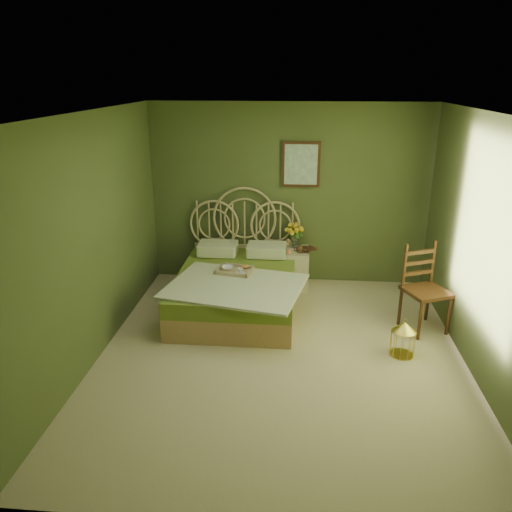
# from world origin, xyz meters

# --- Properties ---
(floor) EXTENTS (4.50, 4.50, 0.00)m
(floor) POSITION_xyz_m (0.00, 0.00, 0.00)
(floor) COLOR #C6BA8F
(floor) RESTS_ON ground
(ceiling) EXTENTS (4.50, 4.50, 0.00)m
(ceiling) POSITION_xyz_m (0.00, 0.00, 2.60)
(ceiling) COLOR silver
(ceiling) RESTS_ON wall_back
(wall_back) EXTENTS (4.00, 0.00, 4.00)m
(wall_back) POSITION_xyz_m (0.00, 2.25, 1.30)
(wall_back) COLOR #4E5D31
(wall_back) RESTS_ON floor
(wall_left) EXTENTS (0.00, 4.50, 4.50)m
(wall_left) POSITION_xyz_m (-2.00, 0.00, 1.30)
(wall_left) COLOR #4E5D31
(wall_left) RESTS_ON floor
(wall_right) EXTENTS (0.00, 4.50, 4.50)m
(wall_right) POSITION_xyz_m (2.00, 0.00, 1.30)
(wall_right) COLOR #4E5D31
(wall_right) RESTS_ON floor
(wall_art) EXTENTS (0.54, 0.04, 0.64)m
(wall_art) POSITION_xyz_m (0.16, 2.22, 1.75)
(wall_art) COLOR #3C2310
(wall_art) RESTS_ON wall_back
(bed) EXTENTS (1.80, 2.27, 1.41)m
(bed) POSITION_xyz_m (-0.64, 1.21, 0.31)
(bed) COLOR tan
(bed) RESTS_ON floor
(nightstand) EXTENTS (0.51, 0.51, 0.99)m
(nightstand) POSITION_xyz_m (0.07, 1.99, 0.35)
(nightstand) COLOR beige
(nightstand) RESTS_ON floor
(chair) EXTENTS (0.62, 0.62, 1.06)m
(chair) POSITION_xyz_m (1.70, 0.86, 0.59)
(chair) COLOR #3C2310
(chair) RESTS_ON floor
(birdcage) EXTENTS (0.26, 0.26, 0.40)m
(birdcage) POSITION_xyz_m (1.34, 0.14, 0.20)
(birdcage) COLOR gold
(birdcage) RESTS_ON floor
(book_lower) EXTENTS (0.22, 0.25, 0.02)m
(book_lower) POSITION_xyz_m (0.24, 2.00, 0.57)
(book_lower) COLOR #381E0F
(book_lower) RESTS_ON nightstand
(book_upper) EXTENTS (0.29, 0.30, 0.02)m
(book_upper) POSITION_xyz_m (0.24, 2.00, 0.59)
(book_upper) COLOR #472819
(book_upper) RESTS_ON nightstand
(cereal_bowl) EXTENTS (0.16, 0.16, 0.04)m
(cereal_bowl) POSITION_xyz_m (-0.75, 1.18, 0.56)
(cereal_bowl) COLOR white
(cereal_bowl) RESTS_ON bed
(coffee_cup) EXTENTS (0.07, 0.07, 0.07)m
(coffee_cup) POSITION_xyz_m (-0.57, 1.07, 0.58)
(coffee_cup) COLOR white
(coffee_cup) RESTS_ON bed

